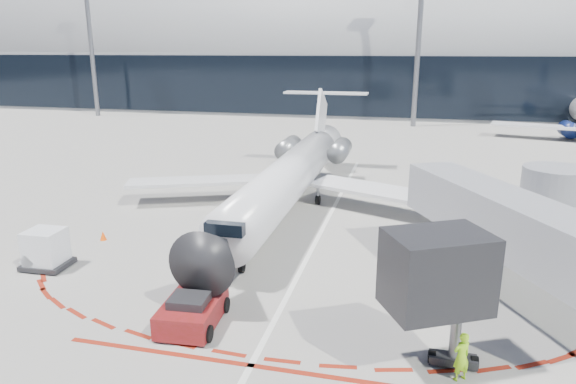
% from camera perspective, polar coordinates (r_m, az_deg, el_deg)
% --- Properties ---
extents(ground, '(260.00, 260.00, 0.00)m').
position_cam_1_polar(ground, '(28.59, 2.88, -5.96)').
color(ground, gray).
rests_on(ground, ground).
extents(apron_centerline, '(0.25, 40.00, 0.01)m').
position_cam_1_polar(apron_centerline, '(30.43, 3.60, -4.60)').
color(apron_centerline, silver).
rests_on(apron_centerline, ground).
extents(apron_stop_bar, '(14.00, 0.25, 0.01)m').
position_cam_1_polar(apron_stop_bar, '(18.66, -4.16, -18.66)').
color(apron_stop_bar, maroon).
rests_on(apron_stop_bar, ground).
extents(terminal_building, '(150.00, 24.15, 24.00)m').
position_cam_1_polar(terminal_building, '(91.26, 10.91, 14.11)').
color(terminal_building, gray).
rests_on(terminal_building, ground).
extents(jet_bridge, '(10.03, 15.20, 4.90)m').
position_cam_1_polar(jet_bridge, '(24.80, 24.42, -3.43)').
color(jet_bridge, '#9B9DA4').
rests_on(jet_bridge, ground).
extents(light_mast_west, '(0.70, 0.70, 25.00)m').
position_cam_1_polar(light_mast_west, '(89.37, -21.13, 15.91)').
color(light_mast_west, slate).
rests_on(light_mast_west, ground).
extents(light_mast_centre, '(0.70, 0.70, 25.00)m').
position_cam_1_polar(light_mast_centre, '(74.17, 14.35, 16.70)').
color(light_mast_centre, slate).
rests_on(light_mast_centre, ground).
extents(regional_jet, '(23.77, 29.31, 7.34)m').
position_cam_1_polar(regional_jet, '(34.33, 0.45, 2.05)').
color(regional_jet, silver).
rests_on(regional_jet, ground).
extents(pushback_tug, '(2.42, 5.27, 1.35)m').
position_cam_1_polar(pushback_tug, '(21.00, -10.58, -12.82)').
color(pushback_tug, '#62130E').
rests_on(pushback_tug, ground).
extents(ramp_worker, '(0.75, 0.70, 1.72)m').
position_cam_1_polar(ramp_worker, '(18.40, 18.71, -16.92)').
color(ramp_worker, '#A4F519').
rests_on(ramp_worker, ground).
extents(uld_container, '(2.16, 1.86, 1.97)m').
position_cam_1_polar(uld_container, '(28.10, -25.32, -5.78)').
color(uld_container, black).
rests_on(uld_container, ground).
extents(safety_cone_left, '(0.38, 0.38, 0.52)m').
position_cam_1_polar(safety_cone_left, '(31.10, -19.86, -4.59)').
color(safety_cone_left, '#F94D05').
rests_on(safety_cone_left, ground).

